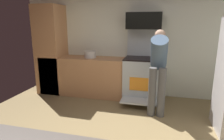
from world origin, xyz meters
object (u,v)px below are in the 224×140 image
at_px(microwave, 144,21).
at_px(person_cook, 158,66).
at_px(stock_pot, 90,54).
at_px(oven_range, 142,77).

bearing_deg(microwave, person_cook, -64.78).
bearing_deg(microwave, stock_pot, -176.22).
xyz_separation_m(oven_range, stock_pot, (-1.21, 0.01, 0.47)).
relative_size(oven_range, stock_pot, 5.61).
distance_m(oven_range, person_cook, 0.84).
relative_size(oven_range, microwave, 2.11).
relative_size(microwave, person_cook, 0.47).
bearing_deg(stock_pot, microwave, 3.78).
xyz_separation_m(person_cook, stock_pot, (-1.56, 0.66, 0.05)).
bearing_deg(stock_pot, person_cook, -22.95).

